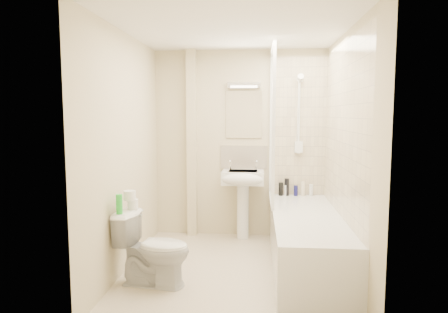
{
  "coord_description": "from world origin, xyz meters",
  "views": [
    {
      "loc": [
        0.24,
        -3.91,
        1.59
      ],
      "look_at": [
        -0.12,
        0.2,
        1.15
      ],
      "focal_mm": 32.0,
      "sensor_mm": 36.0,
      "label": 1
    }
  ],
  "objects": [
    {
      "name": "floor",
      "position": [
        0.0,
        0.0,
        0.0
      ],
      "size": [
        2.5,
        2.5,
        0.0
      ],
      "primitive_type": "plane",
      "color": "beige",
      "rests_on": "ground"
    },
    {
      "name": "wall_back",
      "position": [
        0.0,
        1.25,
        1.2
      ],
      "size": [
        2.2,
        0.02,
        2.4
      ],
      "primitive_type": "cube",
      "color": "beige",
      "rests_on": "ground"
    },
    {
      "name": "wall_left",
      "position": [
        -1.1,
        0.0,
        1.2
      ],
      "size": [
        0.02,
        2.5,
        2.4
      ],
      "primitive_type": "cube",
      "color": "beige",
      "rests_on": "ground"
    },
    {
      "name": "wall_right",
      "position": [
        1.1,
        0.0,
        1.2
      ],
      "size": [
        0.02,
        2.5,
        2.4
      ],
      "primitive_type": "cube",
      "color": "beige",
      "rests_on": "ground"
    },
    {
      "name": "ceiling",
      "position": [
        0.0,
        0.0,
        2.4
      ],
      "size": [
        2.2,
        2.5,
        0.02
      ],
      "primitive_type": "cube",
      "color": "white",
      "rests_on": "wall_back"
    },
    {
      "name": "tile_back",
      "position": [
        0.75,
        1.24,
        1.42
      ],
      "size": [
        0.7,
        0.01,
        1.75
      ],
      "primitive_type": "cube",
      "color": "beige",
      "rests_on": "wall_back"
    },
    {
      "name": "tile_right",
      "position": [
        1.09,
        0.2,
        1.42
      ],
      "size": [
        0.01,
        2.1,
        1.75
      ],
      "primitive_type": "cube",
      "color": "beige",
      "rests_on": "wall_right"
    },
    {
      "name": "pipe_boxing",
      "position": [
        -0.62,
        1.19,
        1.2
      ],
      "size": [
        0.12,
        0.12,
        2.4
      ],
      "primitive_type": "cube",
      "color": "beige",
      "rests_on": "ground"
    },
    {
      "name": "splashback",
      "position": [
        0.05,
        1.24,
        1.03
      ],
      "size": [
        0.6,
        0.02,
        0.3
      ],
      "primitive_type": "cube",
      "color": "beige",
      "rests_on": "wall_back"
    },
    {
      "name": "mirror",
      "position": [
        0.05,
        1.24,
        1.58
      ],
      "size": [
        0.46,
        0.01,
        0.6
      ],
      "primitive_type": "cube",
      "color": "white",
      "rests_on": "wall_back"
    },
    {
      "name": "strip_light",
      "position": [
        0.05,
        1.22,
        1.95
      ],
      "size": [
        0.42,
        0.07,
        0.07
      ],
      "primitive_type": "cube",
      "color": "silver",
      "rests_on": "wall_back"
    },
    {
      "name": "bathtub",
      "position": [
        0.75,
        0.2,
        0.29
      ],
      "size": [
        0.7,
        2.1,
        0.55
      ],
      "color": "white",
      "rests_on": "ground"
    },
    {
      "name": "shower_screen",
      "position": [
        0.4,
        0.8,
        1.45
      ],
      "size": [
        0.04,
        0.92,
        1.8
      ],
      "color": "white",
      "rests_on": "bathtub"
    },
    {
      "name": "shower_fixture",
      "position": [
        0.75,
        1.19,
        1.55
      ],
      "size": [
        0.1,
        0.16,
        0.99
      ],
      "color": "white",
      "rests_on": "wall_back"
    },
    {
      "name": "pedestal_sink",
      "position": [
        0.05,
        1.01,
        0.7
      ],
      "size": [
        0.52,
        0.48,
        1.0
      ],
      "color": "white",
      "rests_on": "ground"
    },
    {
      "name": "bottle_black_a",
      "position": [
        0.53,
        1.16,
        0.63
      ],
      "size": [
        0.06,
        0.06,
        0.17
      ],
      "primitive_type": "cylinder",
      "color": "black",
      "rests_on": "bathtub"
    },
    {
      "name": "bottle_white_a",
      "position": [
        0.6,
        1.16,
        0.62
      ],
      "size": [
        0.06,
        0.06,
        0.14
      ],
      "primitive_type": "cylinder",
      "color": "white",
      "rests_on": "bathtub"
    },
    {
      "name": "bottle_black_b",
      "position": [
        0.61,
        1.16,
        0.66
      ],
      "size": [
        0.06,
        0.06,
        0.22
      ],
      "primitive_type": "cylinder",
      "color": "black",
      "rests_on": "bathtub"
    },
    {
      "name": "bottle_blue",
      "position": [
        0.72,
        1.16,
        0.62
      ],
      "size": [
        0.05,
        0.05,
        0.13
      ],
      "primitive_type": "cylinder",
      "color": "#151458",
      "rests_on": "bathtub"
    },
    {
      "name": "bottle_cream",
      "position": [
        0.81,
        1.16,
        0.64
      ],
      "size": [
        0.05,
        0.05,
        0.18
      ],
      "primitive_type": "cylinder",
      "color": "beige",
      "rests_on": "bathtub"
    },
    {
      "name": "bottle_white_b",
      "position": [
        0.91,
        1.16,
        0.63
      ],
      "size": [
        0.05,
        0.05,
        0.15
      ],
      "primitive_type": "cylinder",
      "color": "white",
      "rests_on": "bathtub"
    },
    {
      "name": "toilet",
      "position": [
        -0.72,
        -0.38,
        0.34
      ],
      "size": [
        0.56,
        0.78,
        0.69
      ],
      "primitive_type": "imported",
      "rotation": [
        0.0,
        0.0,
        1.44
      ],
      "color": "white",
      "rests_on": "ground"
    },
    {
      "name": "toilet_roll_lower",
      "position": [
        -0.94,
        -0.28,
        0.74
      ],
      "size": [
        0.1,
        0.1,
        0.1
      ],
      "primitive_type": "cylinder",
      "color": "white",
      "rests_on": "toilet"
    },
    {
      "name": "toilet_roll_upper",
      "position": [
        -0.96,
        -0.32,
        0.83
      ],
      "size": [
        0.11,
        0.11,
        0.09
      ],
      "primitive_type": "cylinder",
      "color": "white",
      "rests_on": "toilet_roll_lower"
    },
    {
      "name": "green_bottle",
      "position": [
        -1.01,
        -0.47,
        0.78
      ],
      "size": [
        0.06,
        0.06,
        0.18
      ],
      "primitive_type": "cylinder",
      "color": "green",
      "rests_on": "toilet"
    }
  ]
}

